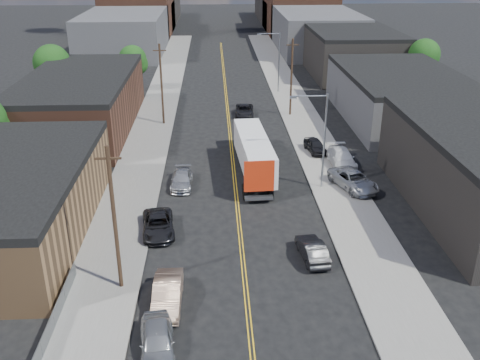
{
  "coord_description": "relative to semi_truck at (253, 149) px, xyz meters",
  "views": [
    {
      "loc": [
        -1.85,
        -19.81,
        20.87
      ],
      "look_at": [
        0.23,
        21.55,
        2.5
      ],
      "focal_mm": 40.0,
      "sensor_mm": 36.0,
      "label": 1
    }
  ],
  "objects": [
    {
      "name": "chainlink_fence",
      "position": [
        -13.4,
        -26.08,
        -1.63
      ],
      "size": [
        0.05,
        16.0,
        1.22
      ],
      "color": "slate",
      "rests_on": "ground"
    },
    {
      "name": "car_left_b",
      "position": [
        -6.9,
        -21.58,
        -1.47
      ],
      "size": [
        1.77,
        4.96,
        1.63
      ],
      "primitive_type": "imported",
      "rotation": [
        0.0,
        0.0,
        -0.01
      ],
      "color": "#8C6F5B",
      "rests_on": "ground"
    },
    {
      "name": "car_right_oncoming",
      "position": [
        3.1,
        -16.65,
        -1.57
      ],
      "size": [
        1.99,
        4.51,
        1.44
      ],
      "primitive_type": "imported",
      "rotation": [
        0.0,
        0.0,
        3.25
      ],
      "color": "black",
      "rests_on": "ground"
    },
    {
      "name": "skyline_right_b",
      "position": [
        18.1,
        90.42,
        2.71
      ],
      "size": [
        16.0,
        26.0,
        10.0
      ],
      "primitive_type": "cube",
      "color": "#4D2C1F",
      "rests_on": "ground"
    },
    {
      "name": "streetlight_near",
      "position": [
        5.7,
        -4.58,
        3.04
      ],
      "size": [
        3.39,
        0.25,
        9.0
      ],
      "color": "gray",
      "rests_on": "ground"
    },
    {
      "name": "tree_right_far",
      "position": [
        28.16,
        30.42,
        2.89
      ],
      "size": [
        4.85,
        4.76,
        7.91
      ],
      "color": "black",
      "rests_on": "ground"
    },
    {
      "name": "car_left_c",
      "position": [
        -8.3,
        -12.35,
        -1.57
      ],
      "size": [
        2.99,
        5.42,
        1.44
      ],
      "primitive_type": "imported",
      "rotation": [
        0.0,
        0.0,
        0.12
      ],
      "color": "black",
      "rests_on": "ground"
    },
    {
      "name": "car_ahead_truck",
      "position": [
        0.25,
        18.52,
        -1.58
      ],
      "size": [
        2.62,
        5.18,
        1.41
      ],
      "primitive_type": "imported",
      "rotation": [
        0.0,
        0.0,
        -0.06
      ],
      "color": "black",
      "rests_on": "ground"
    },
    {
      "name": "car_right_lot_c",
      "position": [
        7.11,
        4.42,
        -1.43
      ],
      "size": [
        2.3,
        4.35,
        1.41
      ],
      "primitive_type": "imported",
      "rotation": [
        0.0,
        0.0,
        0.16
      ],
      "color": "black",
      "rests_on": "sidewalk_right"
    },
    {
      "name": "car_right_lot_b",
      "position": [
        9.1,
        0.48,
        -1.33
      ],
      "size": [
        2.36,
        5.59,
        1.61
      ],
      "primitive_type": "imported",
      "rotation": [
        0.0,
        0.0,
        0.02
      ],
      "color": "silver",
      "rests_on": "sidewalk_right"
    },
    {
      "name": "warehouse_tan",
      "position": [
        -19.9,
        -11.58,
        0.51
      ],
      "size": [
        12.0,
        22.0,
        5.6
      ],
      "color": "brown",
      "rests_on": "ground"
    },
    {
      "name": "skyline_left_a",
      "position": [
        -21.9,
        65.42,
        1.71
      ],
      "size": [
        16.0,
        30.0,
        8.0
      ],
      "primitive_type": "cube",
      "color": "#37373A",
      "rests_on": "ground"
    },
    {
      "name": "ground",
      "position": [
        -1.9,
        30.42,
        -2.29
      ],
      "size": [
        260.0,
        260.0,
        0.0
      ],
      "primitive_type": "plane",
      "color": "black",
      "rests_on": "ground"
    },
    {
      "name": "utility_pole_left_far",
      "position": [
        -10.1,
        15.42,
        2.85
      ],
      "size": [
        1.6,
        0.26,
        10.0
      ],
      "color": "black",
      "rests_on": "ground"
    },
    {
      "name": "centerline",
      "position": [
        -1.9,
        15.42,
        -2.28
      ],
      "size": [
        0.32,
        120.0,
        0.01
      ],
      "primitive_type": "cube",
      "color": "gold",
      "rests_on": "ground"
    },
    {
      "name": "utility_pole_left_near",
      "position": [
        -10.1,
        -19.58,
        2.85
      ],
      "size": [
        1.6,
        0.26,
        10.0
      ],
      "color": "black",
      "rests_on": "ground"
    },
    {
      "name": "car_left_d",
      "position": [
        -6.9,
        -3.58,
        -1.6
      ],
      "size": [
        2.03,
        4.75,
        1.36
      ],
      "primitive_type": "imported",
      "rotation": [
        0.0,
        0.0,
        -0.03
      ],
      "color": "#A1A3A6",
      "rests_on": "ground"
    },
    {
      "name": "skyline_right_a",
      "position": [
        18.1,
        65.42,
        1.71
      ],
      "size": [
        16.0,
        30.0,
        8.0
      ],
      "primitive_type": "cube",
      "color": "#37373A",
      "rests_on": "ground"
    },
    {
      "name": "industrial_right_c",
      "position": [
        20.1,
        42.42,
        1.51
      ],
      "size": [
        14.0,
        22.0,
        7.6
      ],
      "color": "black",
      "rests_on": "ground"
    },
    {
      "name": "tree_left_far",
      "position": [
        -15.84,
        32.42,
        2.28
      ],
      "size": [
        4.35,
        4.2,
        6.97
      ],
      "color": "black",
      "rests_on": "ground"
    },
    {
      "name": "industrial_right_b",
      "position": [
        20.1,
        16.42,
        0.76
      ],
      "size": [
        14.0,
        24.0,
        6.1
      ],
      "color": "#37373A",
      "rests_on": "ground"
    },
    {
      "name": "sidewalk_left",
      "position": [
        -11.4,
        15.42,
        -2.21
      ],
      "size": [
        5.0,
        140.0,
        0.15
      ],
      "primitive_type": "cube",
      "color": "slate",
      "rests_on": "ground"
    },
    {
      "name": "warehouse_brown",
      "position": [
        -19.9,
        14.42,
        1.01
      ],
      "size": [
        12.0,
        26.0,
        6.6
      ],
      "color": "#4D2C1F",
      "rests_on": "ground"
    },
    {
      "name": "semi_truck",
      "position": [
        0.0,
        0.0,
        0.0
      ],
      "size": [
        3.37,
        15.47,
        4.01
      ],
      "rotation": [
        0.0,
        0.0,
        0.06
      ],
      "color": "silver",
      "rests_on": "ground"
    },
    {
      "name": "skyline_left_c",
      "position": [
        -21.9,
        110.42,
        1.21
      ],
      "size": [
        16.0,
        40.0,
        7.0
      ],
      "primitive_type": "cube",
      "color": "black",
      "rests_on": "ground"
    },
    {
      "name": "car_right_lot_a",
      "position": [
        8.95,
        -5.07,
        -1.34
      ],
      "size": [
        4.38,
        6.27,
        1.59
      ],
      "primitive_type": "imported",
      "rotation": [
        0.0,
        0.0,
        0.34
      ],
      "color": "#A9AAAE",
      "rests_on": "sidewalk_right"
    },
    {
      "name": "skyline_right_c",
      "position": [
        18.1,
        110.42,
        1.21
      ],
      "size": [
        16.0,
        40.0,
        7.0
      ],
      "primitive_type": "cube",
      "color": "black",
      "rests_on": "ground"
    },
    {
      "name": "car_left_a",
      "position": [
        -7.15,
        -25.86,
        -1.49
      ],
      "size": [
        2.46,
        4.9,
        1.6
      ],
      "primitive_type": "imported",
      "rotation": [
        0.0,
        0.0,
        0.13
      ],
      "color": "#A1A4A6",
      "rests_on": "ground"
    },
    {
      "name": "streetlight_far",
      "position": [
        5.7,
        30.42,
        3.04
      ],
      "size": [
        3.39,
        0.25,
        9.0
      ],
      "color": "gray",
      "rests_on": "ground"
    },
    {
      "name": "tree_left_mid",
      "position": [
        -25.84,
        25.42,
        3.2
      ],
      "size": [
        5.1,
        5.04,
        8.37
      ],
      "color": "black",
      "rests_on": "ground"
    },
    {
      "name": "skyline_left_b",
      "position": [
        -21.9,
        90.42,
        2.71
      ],
      "size": [
        16.0,
        26.0,
        10.0
      ],
      "primitive_type": "cube",
      "color": "#4D2C1F",
      "rests_on": "ground"
    },
    {
      "name": "sidewalk_right",
      "position": [
        7.6,
        15.42,
        -2.21
      ],
      "size": [
        5.0,
        140.0,
        0.15
      ],
      "primitive_type": "cube",
      "color": "slate",
      "rests_on": "ground"
    },
    {
      "name": "utility_pole_right",
      "position": [
        6.3,
        18.42,
        2.85
      ],
      "size": [
        1.6,
        0.26,
        10.0
      ],
      "color": "black",
      "rests_on": "ground"
    }
  ]
}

